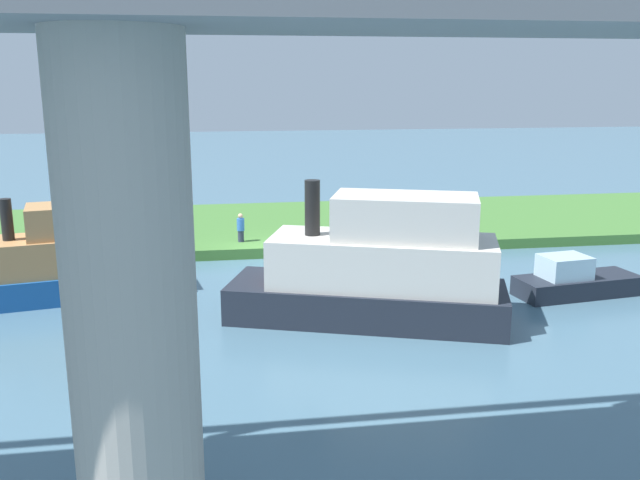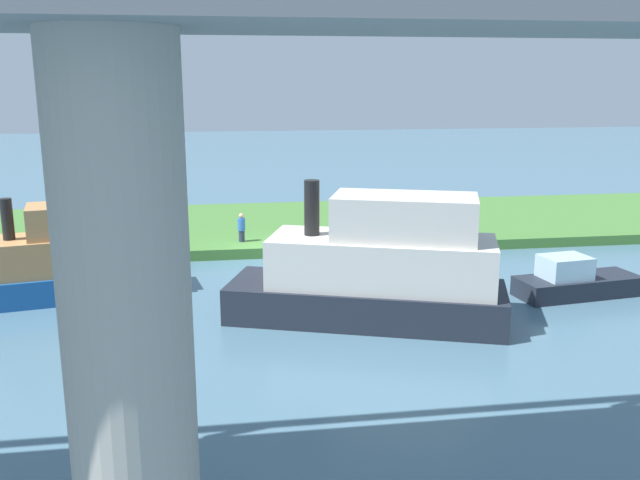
# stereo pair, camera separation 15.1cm
# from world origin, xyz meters

# --- Properties ---
(ground_plane) EXTENTS (160.00, 160.00, 0.00)m
(ground_plane) POSITION_xyz_m (0.00, 0.00, 0.00)
(ground_plane) COLOR #476B7F
(grassy_bank) EXTENTS (80.00, 12.00, 0.50)m
(grassy_bank) POSITION_xyz_m (0.00, -6.00, 0.25)
(grassy_bank) COLOR #427533
(grassy_bank) RESTS_ON ground
(bridge_pylon) EXTENTS (2.20, 2.20, 8.99)m
(bridge_pylon) POSITION_xyz_m (3.66, 19.68, 4.50)
(bridge_pylon) COLOR #9E998E
(bridge_pylon) RESTS_ON ground
(person_on_bank) EXTENTS (0.41, 0.41, 1.39)m
(person_on_bank) POSITION_xyz_m (0.98, -1.53, 1.20)
(person_on_bank) COLOR #2D334C
(person_on_bank) RESTS_ON grassy_bank
(mooring_post) EXTENTS (0.20, 0.20, 0.96)m
(mooring_post) POSITION_xyz_m (4.79, -1.27, 0.98)
(mooring_post) COLOR brown
(mooring_post) RESTS_ON grassy_bank
(skiff_small) EXTENTS (10.01, 6.10, 4.85)m
(skiff_small) POSITION_xyz_m (-3.21, 8.92, 1.80)
(skiff_small) COLOR #1E232D
(skiff_small) RESTS_ON ground
(motorboat_white) EXTENTS (8.06, 3.98, 3.94)m
(motorboat_white) POSITION_xyz_m (7.96, 4.55, 1.46)
(motorboat_white) COLOR #195199
(motorboat_white) RESTS_ON ground
(riverboat_paddlewheel) EXTENTS (5.03, 2.36, 1.62)m
(riverboat_paddlewheel) POSITION_xyz_m (-11.44, 7.40, 0.58)
(riverboat_paddlewheel) COLOR #1E232D
(riverboat_paddlewheel) RESTS_ON ground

